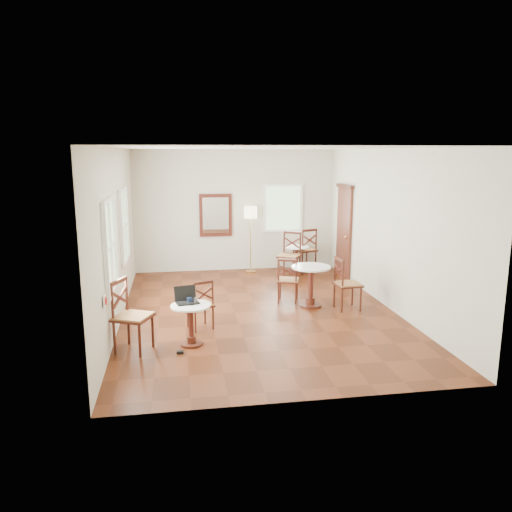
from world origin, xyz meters
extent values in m
plane|color=#52210E|center=(0.00, 0.00, 0.00)|extent=(7.00, 7.00, 0.00)
cube|color=beige|center=(0.00, 3.50, 1.50)|extent=(5.00, 0.02, 3.00)
cube|color=beige|center=(0.00, -3.50, 1.50)|extent=(5.00, 0.02, 3.00)
cube|color=beige|center=(-2.50, 0.00, 1.50)|extent=(0.02, 7.00, 3.00)
cube|color=beige|center=(2.50, 0.00, 1.50)|extent=(0.02, 7.00, 3.00)
cube|color=white|center=(0.00, 0.00, 3.00)|extent=(5.00, 7.00, 0.02)
cube|color=#5D2A1A|center=(2.46, 2.40, 1.05)|extent=(0.06, 0.90, 2.10)
cube|color=#461C11|center=(2.44, 2.40, 2.15)|extent=(0.08, 1.02, 0.08)
sphere|color=#BF8C3F|center=(2.40, 2.08, 1.00)|extent=(0.07, 0.07, 0.07)
cube|color=#4E1C14|center=(-0.50, 3.46, 1.40)|extent=(0.80, 0.05, 1.05)
cube|color=white|center=(-0.50, 3.43, 1.40)|extent=(0.64, 0.02, 0.88)
cube|color=white|center=(-2.47, -2.10, 0.95)|extent=(0.02, 0.16, 0.16)
torus|color=red|center=(-2.46, -2.10, 0.95)|extent=(0.02, 0.12, 0.12)
cube|color=white|center=(-2.47, -1.20, 1.55)|extent=(0.06, 1.22, 1.42)
cube|color=white|center=(-2.47, 1.00, 1.55)|extent=(0.06, 1.22, 1.42)
cube|color=white|center=(1.20, 3.47, 1.55)|extent=(1.02, 0.06, 1.22)
cylinder|color=#461C11|center=(-1.30, -1.48, 0.02)|extent=(0.35, 0.35, 0.03)
cylinder|color=#461C11|center=(-1.30, -1.48, 0.09)|extent=(0.14, 0.14, 0.10)
cylinder|color=#4E1C14|center=(-1.30, -1.48, 0.35)|extent=(0.08, 0.08, 0.52)
cylinder|color=#461C11|center=(-1.30, -1.48, 0.59)|extent=(0.12, 0.12, 0.05)
cylinder|color=white|center=(-1.30, -1.48, 0.63)|extent=(0.61, 0.61, 0.03)
cylinder|color=#461C11|center=(1.04, 0.16, 0.02)|extent=(0.43, 0.43, 0.04)
cylinder|color=#461C11|center=(1.04, 0.16, 0.11)|extent=(0.17, 0.17, 0.13)
cylinder|color=#4E1C14|center=(1.04, 0.16, 0.43)|extent=(0.10, 0.10, 0.64)
cylinder|color=#461C11|center=(1.04, 0.16, 0.73)|extent=(0.15, 0.15, 0.06)
cylinder|color=white|center=(1.04, 0.16, 0.78)|extent=(0.75, 0.75, 0.03)
cylinder|color=#461C11|center=(1.42, 2.86, 0.02)|extent=(0.36, 0.36, 0.04)
cylinder|color=#461C11|center=(1.42, 2.86, 0.09)|extent=(0.14, 0.14, 0.11)
cylinder|color=#4E1C14|center=(1.42, 2.86, 0.36)|extent=(0.08, 0.08, 0.54)
cylinder|color=#461C11|center=(1.42, 2.86, 0.61)|extent=(0.13, 0.13, 0.05)
cylinder|color=white|center=(1.42, 2.86, 0.66)|extent=(0.63, 0.63, 0.03)
cylinder|color=#461C11|center=(-1.03, -0.53, 0.20)|extent=(0.03, 0.03, 0.40)
cylinder|color=#461C11|center=(-0.92, -0.83, 0.20)|extent=(0.03, 0.03, 0.40)
cylinder|color=#461C11|center=(-1.33, -0.65, 0.20)|extent=(0.03, 0.03, 0.40)
cylinder|color=#461C11|center=(-1.22, -0.95, 0.20)|extent=(0.03, 0.03, 0.40)
cube|color=#461C11|center=(-1.12, -0.74, 0.41)|extent=(0.51, 0.51, 0.03)
cube|color=#A26F41|center=(-1.12, -0.74, 0.42)|extent=(0.49, 0.49, 0.04)
cylinder|color=#461C11|center=(-0.92, -0.83, 0.63)|extent=(0.03, 0.03, 0.45)
cylinder|color=#461C11|center=(-1.22, -0.95, 0.63)|extent=(0.03, 0.03, 0.45)
cube|color=#461C11|center=(-1.07, -0.89, 0.83)|extent=(0.33, 0.15, 0.04)
cube|color=#4E1C14|center=(-1.07, -0.89, 0.64)|extent=(0.28, 0.13, 0.20)
cube|color=#4E1C14|center=(-1.07, -0.89, 0.64)|extent=(0.28, 0.13, 0.20)
cylinder|color=#461C11|center=(-2.06, -1.84, 0.26)|extent=(0.04, 0.04, 0.51)
cylinder|color=#461C11|center=(-2.43, -1.67, 0.26)|extent=(0.04, 0.04, 0.51)
cylinder|color=#461C11|center=(-1.88, -1.47, 0.26)|extent=(0.04, 0.04, 0.51)
cylinder|color=#461C11|center=(-2.26, -1.29, 0.26)|extent=(0.04, 0.04, 0.51)
cube|color=#461C11|center=(-2.16, -1.57, 0.52)|extent=(0.67, 0.67, 0.03)
cube|color=#A26F41|center=(-2.16, -1.57, 0.54)|extent=(0.64, 0.64, 0.05)
cylinder|color=#461C11|center=(-2.43, -1.67, 0.80)|extent=(0.04, 0.04, 0.57)
cylinder|color=#461C11|center=(-2.26, -1.29, 0.80)|extent=(0.04, 0.04, 0.57)
cube|color=#461C11|center=(-2.34, -1.48, 1.06)|extent=(0.22, 0.41, 0.06)
cube|color=#4E1C14|center=(-2.34, -1.48, 0.81)|extent=(0.18, 0.35, 0.25)
cube|color=#4E1C14|center=(-2.34, -1.48, 0.81)|extent=(0.18, 0.35, 0.25)
cylinder|color=#461C11|center=(0.90, 0.65, 0.21)|extent=(0.03, 0.03, 0.43)
cylinder|color=#461C11|center=(0.79, 0.33, 0.21)|extent=(0.03, 0.03, 0.43)
cylinder|color=#461C11|center=(0.57, 0.75, 0.21)|extent=(0.03, 0.03, 0.43)
cylinder|color=#461C11|center=(0.47, 0.43, 0.21)|extent=(0.03, 0.03, 0.43)
cube|color=#461C11|center=(0.68, 0.54, 0.43)|extent=(0.52, 0.52, 0.03)
cube|color=#A26F41|center=(0.68, 0.54, 0.44)|extent=(0.50, 0.50, 0.04)
cylinder|color=#461C11|center=(0.79, 0.33, 0.66)|extent=(0.03, 0.03, 0.47)
cylinder|color=#461C11|center=(0.47, 0.43, 0.66)|extent=(0.03, 0.03, 0.47)
cube|color=#461C11|center=(0.63, 0.38, 0.88)|extent=(0.35, 0.14, 0.05)
cube|color=#4E1C14|center=(0.63, 0.38, 0.67)|extent=(0.30, 0.12, 0.21)
cube|color=#4E1C14|center=(0.63, 0.38, 0.67)|extent=(0.30, 0.12, 0.21)
cylinder|color=#461C11|center=(1.89, -0.30, 0.24)|extent=(0.04, 0.04, 0.47)
cylinder|color=#461C11|center=(1.51, -0.32, 0.24)|extent=(0.04, 0.04, 0.47)
cylinder|color=#461C11|center=(1.86, 0.08, 0.24)|extent=(0.04, 0.04, 0.47)
cylinder|color=#461C11|center=(1.49, 0.05, 0.24)|extent=(0.04, 0.04, 0.47)
cube|color=#461C11|center=(1.69, -0.12, 0.48)|extent=(0.49, 0.49, 0.03)
cube|color=#A26F41|center=(1.69, -0.12, 0.49)|extent=(0.47, 0.47, 0.04)
cylinder|color=#461C11|center=(1.51, -0.32, 0.73)|extent=(0.04, 0.04, 0.52)
cylinder|color=#461C11|center=(1.49, 0.05, 0.73)|extent=(0.04, 0.04, 0.52)
cube|color=#461C11|center=(1.50, -0.14, 0.97)|extent=(0.07, 0.40, 0.05)
cube|color=#4E1C14|center=(1.50, -0.14, 0.74)|extent=(0.05, 0.34, 0.23)
cube|color=#4E1C14|center=(1.50, -0.14, 0.74)|extent=(0.05, 0.34, 0.23)
cylinder|color=#461C11|center=(1.83, 3.42, 0.25)|extent=(0.04, 0.04, 0.50)
cylinder|color=#461C11|center=(1.97, 3.04, 0.25)|extent=(0.04, 0.04, 0.50)
cylinder|color=#461C11|center=(1.45, 3.29, 0.25)|extent=(0.04, 0.04, 0.50)
cylinder|color=#461C11|center=(1.59, 2.91, 0.25)|extent=(0.04, 0.04, 0.50)
cube|color=#461C11|center=(1.71, 3.16, 0.51)|extent=(0.63, 0.63, 0.03)
cube|color=#A26F41|center=(1.71, 3.16, 0.53)|extent=(0.60, 0.60, 0.04)
cylinder|color=#461C11|center=(1.97, 3.04, 0.78)|extent=(0.04, 0.04, 0.56)
cylinder|color=#461C11|center=(1.59, 2.91, 0.78)|extent=(0.04, 0.04, 0.56)
cube|color=#461C11|center=(1.78, 2.97, 1.04)|extent=(0.41, 0.18, 0.06)
cube|color=#4E1C14|center=(1.78, 2.97, 0.79)|extent=(0.35, 0.15, 0.25)
cube|color=#4E1C14|center=(1.78, 2.97, 0.79)|extent=(0.35, 0.15, 0.25)
cylinder|color=#461C11|center=(0.87, 2.40, 0.25)|extent=(0.04, 0.04, 0.51)
cylinder|color=#461C11|center=(1.09, 2.75, 0.25)|extent=(0.04, 0.04, 0.51)
cylinder|color=#461C11|center=(1.21, 2.19, 0.25)|extent=(0.04, 0.04, 0.51)
cylinder|color=#461C11|center=(1.43, 2.53, 0.25)|extent=(0.04, 0.04, 0.51)
cube|color=#461C11|center=(1.15, 2.47, 0.51)|extent=(0.68, 0.68, 0.03)
cube|color=#A26F41|center=(1.15, 2.47, 0.53)|extent=(0.65, 0.65, 0.05)
cylinder|color=#461C11|center=(1.09, 2.75, 0.79)|extent=(0.04, 0.04, 0.56)
cylinder|color=#461C11|center=(1.43, 2.53, 0.79)|extent=(0.04, 0.04, 0.56)
cube|color=#461C11|center=(1.26, 2.64, 1.05)|extent=(0.38, 0.26, 0.06)
cube|color=#4E1C14|center=(1.26, 2.64, 0.80)|extent=(0.32, 0.22, 0.25)
cube|color=#4E1C14|center=(1.26, 2.64, 0.80)|extent=(0.32, 0.22, 0.25)
cylinder|color=#BF8C3F|center=(0.33, 3.15, 0.01)|extent=(0.26, 0.26, 0.03)
cylinder|color=#BF8C3F|center=(0.33, 3.15, 0.75)|extent=(0.02, 0.02, 1.49)
cylinder|color=beige|center=(0.33, 3.15, 1.49)|extent=(0.32, 0.32, 0.28)
cube|color=black|center=(-1.35, -1.38, 0.65)|extent=(0.38, 0.32, 0.02)
cube|color=black|center=(-1.35, -1.38, 0.67)|extent=(0.30, 0.20, 0.00)
cube|color=black|center=(-1.38, -1.26, 0.77)|extent=(0.35, 0.15, 0.23)
cube|color=silver|center=(-1.38, -1.26, 0.77)|extent=(0.30, 0.12, 0.19)
ellipsoid|color=black|center=(-1.30, -1.48, 0.66)|extent=(0.12, 0.10, 0.04)
cylinder|color=black|center=(-1.31, -1.38, 0.69)|extent=(0.08, 0.08, 0.09)
torus|color=black|center=(-1.27, -1.38, 0.69)|extent=(0.06, 0.01, 0.06)
cylinder|color=white|center=(-1.22, -1.45, 0.70)|extent=(0.06, 0.06, 0.11)
cube|color=black|center=(-1.48, -1.80, 0.02)|extent=(0.10, 0.06, 0.04)
camera|label=1|loc=(-1.49, -8.86, 2.93)|focal=35.14mm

